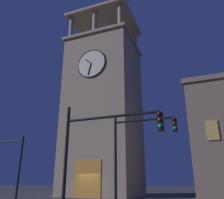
{
  "coord_description": "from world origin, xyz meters",
  "views": [
    {
      "loc": [
        -12.43,
        23.31,
        1.55
      ],
      "look_at": [
        -1.13,
        -5.11,
        12.43
      ],
      "focal_mm": 37.61,
      "sensor_mm": 36.0,
      "label": 1
    }
  ],
  "objects_px": {
    "clocktower": "(104,110)",
    "traffic_signal_far": "(7,157)",
    "traffic_signal_near": "(136,145)",
    "traffic_signal_mid": "(98,140)"
  },
  "relations": [
    {
      "from": "traffic_signal_near",
      "to": "traffic_signal_mid",
      "type": "height_order",
      "value": "traffic_signal_near"
    },
    {
      "from": "traffic_signal_mid",
      "to": "traffic_signal_far",
      "type": "relative_size",
      "value": 0.99
    },
    {
      "from": "traffic_signal_near",
      "to": "traffic_signal_far",
      "type": "xyz_separation_m",
      "value": [
        11.04,
        -1.65,
        -0.13
      ]
    },
    {
      "from": "clocktower",
      "to": "traffic_signal_far",
      "type": "relative_size",
      "value": 5.56
    },
    {
      "from": "traffic_signal_near",
      "to": "traffic_signal_mid",
      "type": "relative_size",
      "value": 1.05
    },
    {
      "from": "clocktower",
      "to": "traffic_signal_near",
      "type": "height_order",
      "value": "clocktower"
    },
    {
      "from": "traffic_signal_near",
      "to": "traffic_signal_mid",
      "type": "xyz_separation_m",
      "value": [
        0.67,
        3.58,
        -0.29
      ]
    },
    {
      "from": "traffic_signal_far",
      "to": "traffic_signal_mid",
      "type": "bearing_deg",
      "value": 153.25
    },
    {
      "from": "clocktower",
      "to": "traffic_signal_near",
      "type": "relative_size",
      "value": 5.34
    },
    {
      "from": "clocktower",
      "to": "traffic_signal_far",
      "type": "distance_m",
      "value": 15.88
    }
  ]
}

